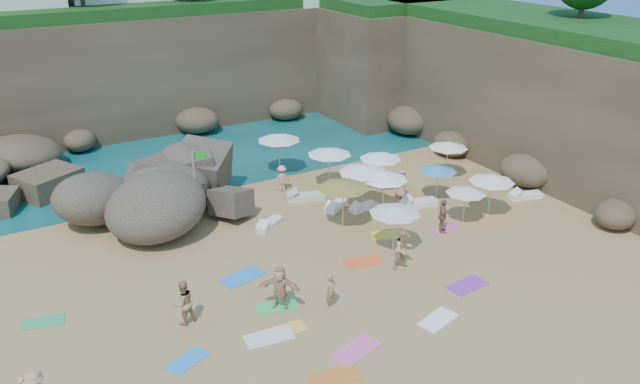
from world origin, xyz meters
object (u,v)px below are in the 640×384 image
parasol_2 (329,151)px  rock_outcrop (166,214)px  parasol_0 (209,161)px  person_stand_3 (443,216)px  person_stand_5 (109,191)px  person_stand_2 (282,178)px  flag_pole (197,177)px  parasol_1 (279,137)px  lounger_0 (270,224)px  person_stand_4 (402,184)px  person_stand_1 (183,302)px

parasol_2 → rock_outcrop: bearing=173.2°
rock_outcrop → parasol_0: 4.09m
person_stand_3 → person_stand_5: size_ratio=0.95×
rock_outcrop → person_stand_2: 6.66m
person_stand_2 → person_stand_3: bearing=125.0°
flag_pole → person_stand_3: bearing=-34.5°
rock_outcrop → parasol_1: parasol_1 is taller
lounger_0 → person_stand_5: (-6.27, 6.35, 0.78)m
flag_pole → person_stand_4: 11.03m
person_stand_3 → person_stand_4: (0.78, 4.34, -0.06)m
parasol_0 → parasol_2: 6.70m
parasol_2 → person_stand_2: parasol_2 is taller
person_stand_1 → person_stand_2: 12.89m
person_stand_2 → person_stand_5: (-8.82, 2.65, 0.15)m
flag_pole → person_stand_1: size_ratio=2.17×
person_stand_1 → person_stand_3: person_stand_1 is taller
person_stand_1 → person_stand_5: bearing=-103.3°
rock_outcrop → parasol_2: size_ratio=2.84×
parasol_0 → person_stand_3: 13.18m
person_stand_3 → person_stand_5: 17.28m
parasol_2 → lounger_0: bearing=-150.8°
parasol_0 → parasol_2: parasol_2 is taller
parasol_0 → parasol_1: bearing=5.9°
lounger_0 → parasol_2: bearing=-4.4°
person_stand_1 → rock_outcrop: bearing=-116.2°
parasol_1 → person_stand_2: (-1.15, -2.60, -1.47)m
flag_pole → person_stand_2: bearing=17.0°
flag_pole → person_stand_4: size_ratio=2.39×
parasol_0 → person_stand_3: size_ratio=1.13×
parasol_2 → person_stand_2: (-2.59, 0.83, -1.39)m
person_stand_1 → parasol_2: bearing=-156.4°
person_stand_4 → person_stand_3: bearing=-67.8°
rock_outcrop → person_stand_5: bearing=132.8°
lounger_0 → person_stand_4: person_stand_4 is taller
rock_outcrop → person_stand_2: (6.61, -0.26, 0.76)m
parasol_1 → person_stand_3: (3.31, -11.02, -1.35)m
person_stand_2 → flag_pole: bearing=24.1°
rock_outcrop → person_stand_1: person_stand_1 is taller
lounger_0 → person_stand_1: bearing=-171.2°
parasol_2 → person_stand_5: parasol_2 is taller
flag_pole → lounger_0: bearing=-35.8°
person_stand_1 → lounger_0: bearing=-151.0°
person_stand_5 → person_stand_4: bearing=-23.2°
parasol_1 → person_stand_1: size_ratio=1.43×
person_stand_5 → parasol_0: bearing=-3.0°
lounger_0 → person_stand_4: bearing=-36.3°
lounger_0 → person_stand_1: person_stand_1 is taller
parasol_0 → person_stand_2: parasol_0 is taller
parasol_0 → lounger_0: size_ratio=1.12×
parasol_2 → person_stand_2: 3.05m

